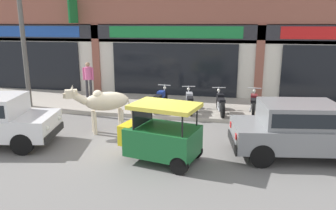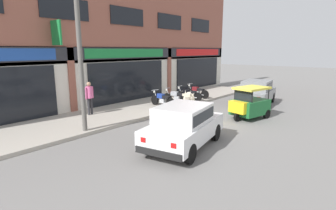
{
  "view_description": "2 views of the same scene",
  "coord_description": "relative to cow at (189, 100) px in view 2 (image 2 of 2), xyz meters",
  "views": [
    {
      "loc": [
        2.82,
        -9.05,
        3.43
      ],
      "look_at": [
        0.73,
        1.0,
        0.87
      ],
      "focal_mm": 35.0,
      "sensor_mm": 36.0,
      "label": 1
    },
    {
      "loc": [
        -10.8,
        -6.32,
        3.25
      ],
      "look_at": [
        -2.06,
        1.0,
        0.84
      ],
      "focal_mm": 28.0,
      "sensor_mm": 36.0,
      "label": 2
    }
  ],
  "objects": [
    {
      "name": "cow",
      "position": [
        0.0,
        0.0,
        0.0
      ],
      "size": [
        1.89,
        1.38,
        1.61
      ],
      "color": "beige",
      "rests_on": "ground"
    },
    {
      "name": "car_0",
      "position": [
        5.78,
        -0.88,
        -0.19
      ],
      "size": [
        3.77,
        2.11,
        1.46
      ],
      "color": "black",
      "rests_on": "ground"
    },
    {
      "name": "motorcycle_3",
      "position": [
        4.79,
        2.74,
        -0.47
      ],
      "size": [
        0.52,
        1.81,
        0.88
      ],
      "color": "black",
      "rests_on": "sidewalk"
    },
    {
      "name": "motorcycle_0",
      "position": [
        1.22,
        2.65,
        -0.47
      ],
      "size": [
        0.52,
        1.81,
        0.88
      ],
      "color": "black",
      "rests_on": "sidewalk"
    },
    {
      "name": "auto_rickshaw",
      "position": [
        2.29,
        -1.9,
        -0.35
      ],
      "size": [
        2.12,
        1.51,
        1.52
      ],
      "color": "black",
      "rests_on": "ground"
    },
    {
      "name": "utility_pole",
      "position": [
        -4.09,
        2.05,
        1.92
      ],
      "size": [
        0.18,
        0.18,
        5.57
      ],
      "primitive_type": "cylinder",
      "color": "#595651",
      "rests_on": "sidewalk"
    },
    {
      "name": "motorcycle_1",
      "position": [
        2.4,
        2.58,
        -0.47
      ],
      "size": [
        0.62,
        1.79,
        0.88
      ],
      "color": "black",
      "rests_on": "sidewalk"
    },
    {
      "name": "motorcycle_2",
      "position": [
        3.57,
        2.57,
        -0.47
      ],
      "size": [
        0.58,
        1.8,
        0.88
      ],
      "color": "black",
      "rests_on": "sidewalk"
    },
    {
      "name": "shop_building",
      "position": [
        1.25,
        5.66,
        3.07
      ],
      "size": [
        23.0,
        1.4,
        8.6
      ],
      "color": "#8E5142",
      "rests_on": "ground"
    },
    {
      "name": "pedestrian",
      "position": [
        -2.45,
        4.12,
        0.12
      ],
      "size": [
        0.49,
        0.32,
        1.6
      ],
      "color": "#2D2D33",
      "rests_on": "sidewalk"
    },
    {
      "name": "car_1",
      "position": [
        -2.73,
        -1.77,
        -0.19
      ],
      "size": [
        3.81,
        2.25,
        1.46
      ],
      "color": "black",
      "rests_on": "ground"
    },
    {
      "name": "ground_plane",
      "position": [
        1.25,
        -0.45,
        -1.01
      ],
      "size": [
        90.0,
        90.0,
        0.0
      ],
      "primitive_type": "plane",
      "color": "slate"
    },
    {
      "name": "sidewalk",
      "position": [
        1.25,
        3.57,
        -0.93
      ],
      "size": [
        19.0,
        3.65,
        0.14
      ],
      "primitive_type": "cube",
      "color": "#A8A093",
      "rests_on": "ground"
    }
  ]
}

